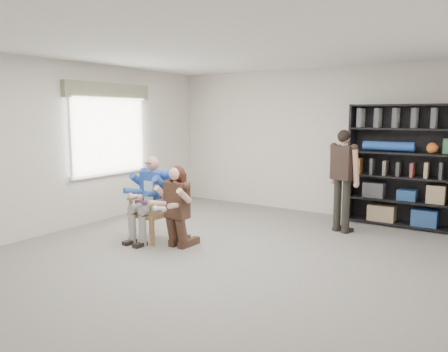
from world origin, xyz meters
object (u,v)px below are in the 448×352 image
Objects in this scene: seated_man at (151,198)px; bookshelf at (403,166)px; standing_man at (343,182)px; kneeling_woman at (176,208)px; armchair at (151,208)px.

seated_man is 0.62× the size of bookshelf.
seated_man is at bearing -118.35° from standing_man.
kneeling_woman is at bearing -128.40° from bookshelf.
bookshelf is (3.04, 2.98, 0.55)m from armchair.
kneeling_woman is at bearing -9.67° from seated_man.
armchair is at bearing -118.35° from standing_man.
standing_man is at bearing 53.47° from kneeling_woman.
bookshelf reaches higher than seated_man.
armchair is 0.60m from kneeling_woman.
standing_man is at bearing -128.07° from bookshelf.
kneeling_woman is at bearing -9.67° from armchair.
standing_man is at bearing 43.59° from seated_man.
seated_man is at bearing -87.98° from armchair.
seated_man is at bearing -135.55° from bookshelf.
kneeling_woman is (0.58, -0.12, -0.06)m from seated_man.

